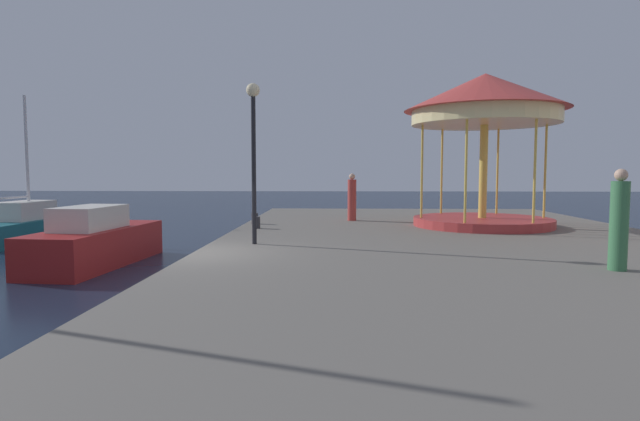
{
  "coord_description": "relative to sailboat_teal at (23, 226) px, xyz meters",
  "views": [
    {
      "loc": [
        3.46,
        -11.86,
        2.72
      ],
      "look_at": [
        2.97,
        2.06,
        1.66
      ],
      "focal_mm": 28.36,
      "sensor_mm": 36.0,
      "label": 1
    }
  ],
  "objects": [
    {
      "name": "person_far_corner",
      "position": [
        12.88,
        0.78,
        1.07
      ],
      "size": [
        0.34,
        0.34,
        1.87
      ],
      "color": "#B23833",
      "rests_on": "quay_dock"
    },
    {
      "name": "ground_plane",
      "position": [
        8.85,
        -7.35,
        -0.61
      ],
      "size": [
        120.0,
        120.0,
        0.0
      ],
      "primitive_type": "plane",
      "color": "#162338"
    },
    {
      "name": "sailboat_teal",
      "position": [
        0.0,
        0.0,
        0.0
      ],
      "size": [
        2.1,
        5.18,
        5.73
      ],
      "color": "#19606B",
      "rests_on": "ground"
    },
    {
      "name": "bollard_north",
      "position": [
        9.55,
        -2.18,
        0.39
      ],
      "size": [
        0.24,
        0.24,
        0.4
      ],
      "primitive_type": "cylinder",
      "color": "#2D2D33",
      "rests_on": "quay_dock"
    },
    {
      "name": "person_by_the_water",
      "position": [
        17.79,
        -9.24,
        1.13
      ],
      "size": [
        0.34,
        0.34,
        1.98
      ],
      "color": "#387247",
      "rests_on": "quay_dock"
    },
    {
      "name": "lamp_post_mid_promenade",
      "position": [
        10.09,
        -5.89,
        3.09
      ],
      "size": [
        0.36,
        0.36,
        4.24
      ],
      "color": "black",
      "rests_on": "quay_dock"
    },
    {
      "name": "bollard_south",
      "position": [
        9.24,
        -0.66,
        0.39
      ],
      "size": [
        0.24,
        0.24,
        0.4
      ],
      "primitive_type": "cylinder",
      "color": "#2D2D33",
      "rests_on": "quay_dock"
    },
    {
      "name": "carousel",
      "position": [
        17.45,
        -1.16,
        4.17
      ],
      "size": [
        5.61,
        5.61,
        5.35
      ],
      "color": "#B23333",
      "rests_on": "quay_dock"
    },
    {
      "name": "quay_dock",
      "position": [
        15.67,
        -7.35,
        -0.21
      ],
      "size": [
        13.64,
        29.37,
        0.8
      ],
      "primitive_type": "cube",
      "color": "slate",
      "rests_on": "ground"
    },
    {
      "name": "motorboat_red",
      "position": [
        5.27,
        -4.89,
        0.08
      ],
      "size": [
        2.18,
        5.15,
        1.75
      ],
      "color": "maroon",
      "rests_on": "ground"
    }
  ]
}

